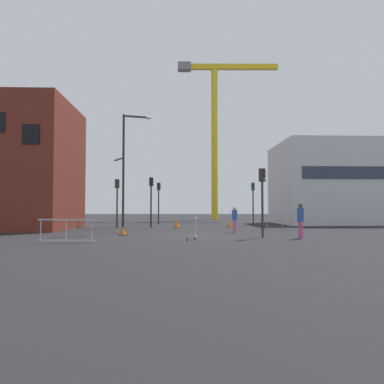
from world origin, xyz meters
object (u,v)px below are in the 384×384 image
(traffic_cone_by_barrier, at_px, (123,231))
(traffic_cone_orange, at_px, (177,224))
(traffic_light_island, at_px, (117,195))
(traffic_light_far, at_px, (159,196))
(pedestrian_walking, at_px, (235,217))
(streetlamp_tall, at_px, (127,163))
(traffic_light_median, at_px, (253,197))
(pedestrian_waiting, at_px, (300,218))
(construction_crane, at_px, (216,117))
(traffic_cone_on_verge, at_px, (229,224))
(streetlamp_short, at_px, (122,184))
(traffic_light_verge, at_px, (151,194))
(traffic_light_crosswalk, at_px, (262,191))

(traffic_cone_by_barrier, height_order, traffic_cone_orange, traffic_cone_orange)
(traffic_light_island, height_order, traffic_light_far, traffic_light_far)
(traffic_light_island, height_order, pedestrian_walking, traffic_light_island)
(streetlamp_tall, xyz_separation_m, traffic_light_median, (10.11, 10.10, -1.84))
(pedestrian_waiting, bearing_deg, traffic_light_median, 88.04)
(construction_crane, bearing_deg, traffic_cone_on_verge, -92.61)
(traffic_light_far, bearing_deg, construction_crane, 65.30)
(traffic_light_island, distance_m, pedestrian_waiting, 15.46)
(construction_crane, height_order, streetlamp_tall, construction_crane)
(pedestrian_walking, xyz_separation_m, traffic_cone_by_barrier, (-6.83, -2.10, -0.74))
(streetlamp_tall, distance_m, pedestrian_waiting, 11.32)
(traffic_cone_orange, bearing_deg, traffic_light_far, 104.70)
(construction_crane, bearing_deg, streetlamp_short, -116.85)
(traffic_light_island, height_order, traffic_cone_on_verge, traffic_light_island)
(traffic_light_far, bearing_deg, streetlamp_tall, -96.38)
(traffic_light_median, height_order, pedestrian_walking, traffic_light_median)
(traffic_cone_by_barrier, bearing_deg, traffic_light_verge, 83.18)
(traffic_light_crosswalk, relative_size, pedestrian_waiting, 2.01)
(construction_crane, distance_m, pedestrian_waiting, 35.44)
(traffic_cone_by_barrier, bearing_deg, traffic_light_far, 84.86)
(pedestrian_walking, xyz_separation_m, traffic_cone_on_verge, (0.63, 7.17, -0.73))
(traffic_light_median, relative_size, traffic_light_island, 1.01)
(traffic_light_median, relative_size, traffic_light_far, 0.97)
(traffic_cone_on_verge, bearing_deg, streetlamp_tall, -136.55)
(streetlamp_tall, relative_size, pedestrian_waiting, 4.14)
(streetlamp_short, xyz_separation_m, traffic_cone_orange, (4.71, -2.42, -3.29))
(traffic_light_median, xyz_separation_m, traffic_cone_by_barrier, (-10.03, -12.23, -2.39))
(traffic_cone_on_verge, height_order, traffic_cone_orange, traffic_cone_orange)
(pedestrian_waiting, bearing_deg, traffic_cone_by_barrier, 163.38)
(streetlamp_tall, relative_size, traffic_cone_on_verge, 14.62)
(traffic_light_far, distance_m, traffic_cone_orange, 7.42)
(traffic_light_crosswalk, relative_size, traffic_cone_on_verge, 7.11)
(construction_crane, height_order, traffic_cone_by_barrier, construction_crane)
(traffic_light_island, relative_size, traffic_cone_orange, 6.07)
(traffic_cone_by_barrier, bearing_deg, streetlamp_tall, 92.19)
(streetlamp_short, bearing_deg, traffic_cone_by_barrier, -81.13)
(traffic_cone_by_barrier, bearing_deg, pedestrian_waiting, -16.62)
(traffic_light_island, height_order, pedestrian_waiting, traffic_light_island)
(traffic_cone_on_verge, relative_size, traffic_cone_orange, 0.82)
(streetlamp_tall, bearing_deg, traffic_cone_by_barrier, -87.81)
(traffic_light_median, distance_m, traffic_light_far, 9.04)
(traffic_light_crosswalk, bearing_deg, traffic_light_verge, 122.03)
(traffic_cone_on_verge, bearing_deg, construction_crane, 87.39)
(traffic_cone_on_verge, bearing_deg, traffic_light_verge, -173.72)
(construction_crane, bearing_deg, traffic_light_far, -114.70)
(traffic_light_verge, height_order, pedestrian_waiting, traffic_light_verge)
(traffic_light_median, bearing_deg, traffic_light_crosswalk, -99.21)
(traffic_light_verge, bearing_deg, streetlamp_short, 146.66)
(streetlamp_tall, height_order, pedestrian_waiting, streetlamp_tall)
(construction_crane, relative_size, pedestrian_waiting, 11.94)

